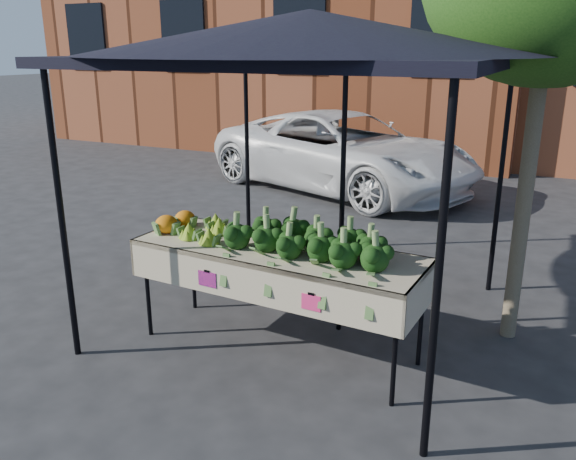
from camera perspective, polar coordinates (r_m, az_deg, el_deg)
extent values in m
plane|color=#252527|center=(4.98, -1.13, -11.94)|extent=(90.00, 90.00, 0.00)
cube|color=beige|center=(4.84, -1.04, -6.87)|extent=(2.44, 0.92, 0.90)
cube|color=#F22D8C|center=(4.61, -7.87, -4.93)|extent=(0.17, 0.01, 0.12)
cube|color=#EB2C71|center=(4.20, 2.67, -7.05)|extent=(0.17, 0.01, 0.12)
ellipsoid|color=black|center=(4.54, 2.16, -0.68)|extent=(1.37, 0.57, 0.26)
ellipsoid|color=#8AB42D|center=(4.99, -7.72, 0.50)|extent=(0.43, 0.57, 0.20)
ellipsoid|color=orange|center=(5.22, -10.93, 0.99)|extent=(0.23, 0.43, 0.18)
imported|color=white|center=(10.24, 5.69, 17.51)|extent=(2.04, 2.60, 4.93)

